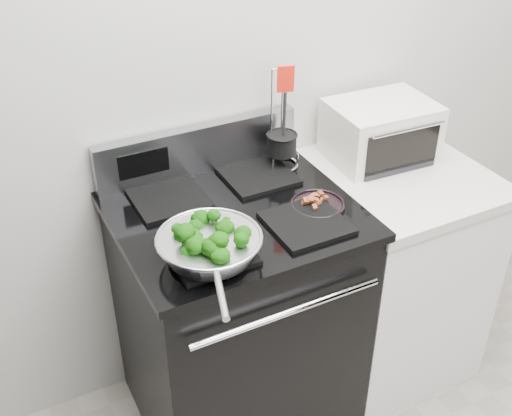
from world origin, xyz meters
TOP-DOWN VIEW (x-y plane):
  - back_wall at (0.00, 1.75)m, footprint 4.00×0.02m
  - gas_range at (-0.30, 1.41)m, footprint 0.79×0.69m
  - counter at (0.39, 1.41)m, footprint 0.62×0.68m
  - skillet at (-0.48, 1.22)m, footprint 0.32×0.49m
  - broccoli_pile at (-0.48, 1.22)m, footprint 0.25×0.25m
  - bacon_plate at (-0.04, 1.32)m, footprint 0.18×0.18m
  - utensil_holder at (-0.01, 1.61)m, footprint 0.13×0.13m
  - toaster_oven at (0.38, 1.55)m, footprint 0.40×0.31m

SIDE VIEW (x-z plane):
  - counter at x=0.39m, z-range 0.00..0.92m
  - gas_range at x=-0.30m, z-range -0.08..1.05m
  - bacon_plate at x=-0.04m, z-range 0.95..0.99m
  - skillet at x=-0.48m, z-range 0.97..1.03m
  - broccoli_pile at x=-0.48m, z-range 0.98..1.06m
  - utensil_holder at x=-0.01m, z-range 0.82..1.22m
  - toaster_oven at x=0.38m, z-range 0.92..1.14m
  - back_wall at x=0.00m, z-range 0.00..2.70m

